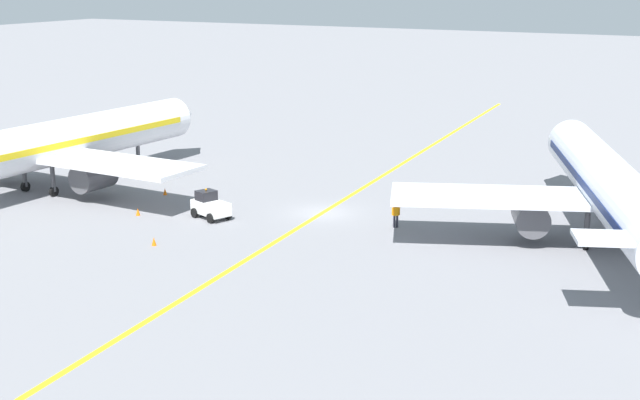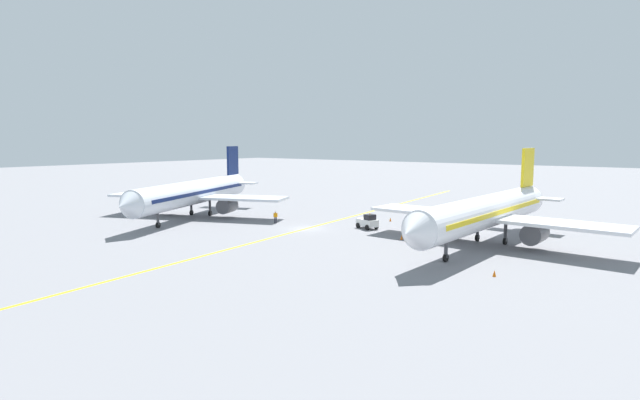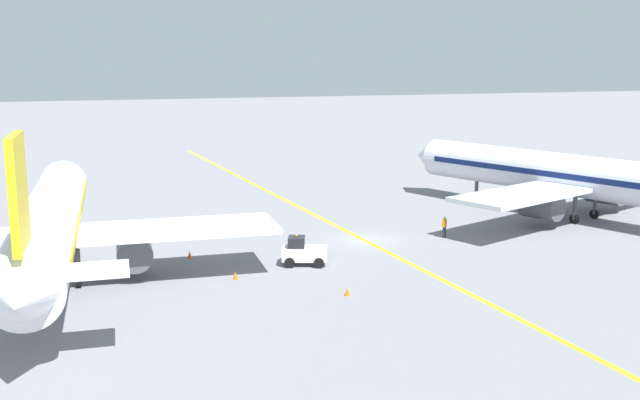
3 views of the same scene
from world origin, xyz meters
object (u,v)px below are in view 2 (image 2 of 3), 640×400
object	(u,v)px
airplane_at_gate	(487,212)
traffic_cone_by_wingtip	(402,237)
airplane_adjacent_stand	(195,193)
baggage_tug_white	(368,222)
traffic_cone_mid_apron	(409,229)
traffic_cone_far_edge	(494,273)
ground_crew_worker	(276,217)
traffic_cone_near_nose	(390,219)

from	to	relation	value
airplane_at_gate	traffic_cone_by_wingtip	xyz separation A→B (m)	(8.94, 2.83, -3.43)
airplane_adjacent_stand	baggage_tug_white	xyz separation A→B (m)	(-26.29, -6.97, -2.81)
traffic_cone_mid_apron	traffic_cone_far_edge	world-z (taller)	same
airplane_at_gate	airplane_adjacent_stand	bearing A→B (deg)	7.82
traffic_cone_by_wingtip	traffic_cone_mid_apron	bearing A→B (deg)	-71.05
airplane_at_gate	traffic_cone_mid_apron	size ratio (longest dim) A/B	64.58
ground_crew_worker	traffic_cone_near_nose	size ratio (longest dim) A/B	3.05
traffic_cone_by_wingtip	traffic_cone_far_edge	xyz separation A→B (m)	(-13.85, 9.67, 0.00)
traffic_cone_near_nose	traffic_cone_by_wingtip	world-z (taller)	same
baggage_tug_white	traffic_cone_by_wingtip	xyz separation A→B (m)	(-7.07, 3.99, -0.63)
airplane_at_gate	traffic_cone_far_edge	size ratio (longest dim) A/B	64.58
ground_crew_worker	traffic_cone_near_nose	xyz separation A→B (m)	(-12.18, -11.14, -0.63)
airplane_at_gate	traffic_cone_mid_apron	world-z (taller)	airplane_at_gate
ground_crew_worker	traffic_cone_mid_apron	xyz separation A→B (m)	(-17.77, -5.83, -0.63)
traffic_cone_by_wingtip	traffic_cone_far_edge	world-z (taller)	same
airplane_adjacent_stand	traffic_cone_by_wingtip	distance (m)	33.67
airplane_adjacent_stand	traffic_cone_near_nose	bearing A→B (deg)	-151.28
traffic_cone_near_nose	traffic_cone_mid_apron	size ratio (longest dim) A/B	1.00
airplane_adjacent_stand	traffic_cone_mid_apron	bearing A→B (deg)	-164.30
airplane_adjacent_stand	traffic_cone_near_nose	world-z (taller)	airplane_adjacent_stand
traffic_cone_far_edge	airplane_adjacent_stand	bearing A→B (deg)	-8.07
airplane_at_gate	airplane_adjacent_stand	world-z (taller)	same
baggage_tug_white	traffic_cone_mid_apron	world-z (taller)	baggage_tug_white
traffic_cone_by_wingtip	airplane_adjacent_stand	bearing A→B (deg)	5.10
airplane_at_gate	traffic_cone_by_wingtip	world-z (taller)	airplane_at_gate
baggage_tug_white	ground_crew_worker	bearing A→B (deg)	17.40
traffic_cone_mid_apron	traffic_cone_far_edge	size ratio (longest dim) A/B	1.00
baggage_tug_white	traffic_cone_far_edge	bearing A→B (deg)	146.87
traffic_cone_mid_apron	traffic_cone_far_edge	bearing A→B (deg)	135.64
airplane_adjacent_stand	ground_crew_worker	world-z (taller)	airplane_adjacent_stand
traffic_cone_mid_apron	traffic_cone_by_wingtip	size ratio (longest dim) A/B	1.00
traffic_cone_by_wingtip	traffic_cone_far_edge	bearing A→B (deg)	145.08
baggage_tug_white	traffic_cone_near_nose	bearing A→B (deg)	-85.84
airplane_at_gate	traffic_cone_by_wingtip	bearing A→B (deg)	17.57
airplane_adjacent_stand	baggage_tug_white	world-z (taller)	airplane_adjacent_stand
airplane_at_gate	traffic_cone_by_wingtip	distance (m)	9.99
airplane_adjacent_stand	ground_crew_worker	size ratio (longest dim) A/B	20.30
traffic_cone_mid_apron	traffic_cone_by_wingtip	distance (m)	6.17
airplane_adjacent_stand	baggage_tug_white	distance (m)	27.35
traffic_cone_mid_apron	ground_crew_worker	bearing A→B (deg)	18.18
traffic_cone_far_edge	airplane_at_gate	bearing A→B (deg)	-68.54
ground_crew_worker	baggage_tug_white	bearing A→B (deg)	-162.60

